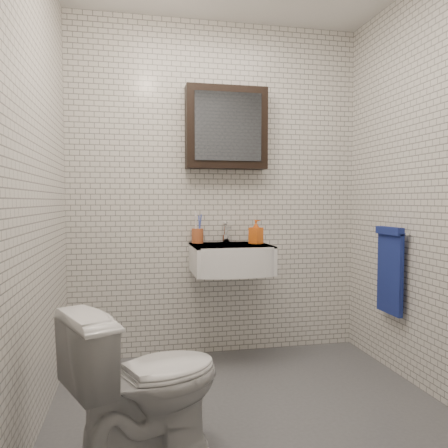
{
  "coord_description": "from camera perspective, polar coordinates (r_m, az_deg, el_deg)",
  "views": [
    {
      "loc": [
        -0.62,
        -2.25,
        1.16
      ],
      "look_at": [
        -0.07,
        0.45,
        1.02
      ],
      "focal_mm": 35.0,
      "sensor_mm": 36.0,
      "label": 1
    }
  ],
  "objects": [
    {
      "name": "ground",
      "position": [
        2.61,
        3.73,
        -23.32
      ],
      "size": [
        2.2,
        2.0,
        0.01
      ],
      "primitive_type": "cube",
      "color": "#4B4E53",
      "rests_on": "ground"
    },
    {
      "name": "room_shell",
      "position": [
        2.36,
        3.86,
        10.45
      ],
      "size": [
        2.22,
        2.02,
        2.51
      ],
      "color": "silver",
      "rests_on": "ground"
    },
    {
      "name": "washbasin",
      "position": [
        3.09,
        1.04,
        -4.52
      ],
      "size": [
        0.55,
        0.5,
        0.2
      ],
      "color": "white",
      "rests_on": "room_shell"
    },
    {
      "name": "faucet",
      "position": [
        3.26,
        0.29,
        -1.27
      ],
      "size": [
        0.06,
        0.2,
        0.15
      ],
      "color": "silver",
      "rests_on": "washbasin"
    },
    {
      "name": "mirror_cabinet",
      "position": [
        3.29,
        0.3,
        12.43
      ],
      "size": [
        0.6,
        0.15,
        0.6
      ],
      "color": "black",
      "rests_on": "room_shell"
    },
    {
      "name": "towel_rail",
      "position": [
        3.12,
        20.87,
        -5.23
      ],
      "size": [
        0.09,
        0.3,
        0.58
      ],
      "color": "silver",
      "rests_on": "room_shell"
    },
    {
      "name": "toothbrush_cup",
      "position": [
        3.23,
        -3.48,
        -1.46
      ],
      "size": [
        0.09,
        0.09,
        0.24
      ],
      "rotation": [
        0.0,
        0.0,
        0.09
      ],
      "color": "#B0542C",
      "rests_on": "washbasin"
    },
    {
      "name": "soap_bottle",
      "position": [
        3.19,
        4.19,
        -1.02
      ],
      "size": [
        0.11,
        0.11,
        0.18
      ],
      "primitive_type": "imported",
      "rotation": [
        0.0,
        0.0,
        0.62
      ],
      "color": "orange",
      "rests_on": "washbasin"
    },
    {
      "name": "toilet",
      "position": [
        2.11,
        -10.02,
        -19.6
      ],
      "size": [
        0.79,
        0.65,
        0.71
      ],
      "primitive_type": "imported",
      "rotation": [
        0.0,
        0.0,
        2.0
      ],
      "color": "silver",
      "rests_on": "ground"
    }
  ]
}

